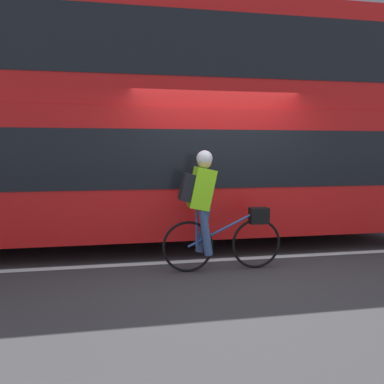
{
  "coord_description": "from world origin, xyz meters",
  "views": [
    {
      "loc": [
        -1.35,
        -5.06,
        1.63
      ],
      "look_at": [
        -0.34,
        0.57,
        1.0
      ],
      "focal_mm": 35.0,
      "sensor_mm": 36.0,
      "label": 1
    }
  ],
  "objects": [
    {
      "name": "bus",
      "position": [
        -0.88,
        1.52,
        2.15
      ],
      "size": [
        9.06,
        2.46,
        3.89
      ],
      "color": "black",
      "rests_on": "ground_plane"
    },
    {
      "name": "sidewalk_curb",
      "position": [
        0.0,
        5.62,
        0.08
      ],
      "size": [
        60.0,
        2.12,
        0.15
      ],
      "color": "#A8A399",
      "rests_on": "ground_plane"
    },
    {
      "name": "building_facade",
      "position": [
        0.0,
        6.83,
        4.74
      ],
      "size": [
        60.0,
        0.3,
        9.48
      ],
      "color": "#9E9EA3",
      "rests_on": "ground_plane"
    },
    {
      "name": "cyclist_on_bike",
      "position": [
        -0.23,
        -0.21,
        0.88
      ],
      "size": [
        1.66,
        0.32,
        1.64
      ],
      "color": "black",
      "rests_on": "ground_plane"
    },
    {
      "name": "road_center_line",
      "position": [
        0.0,
        0.25,
        0.0
      ],
      "size": [
        50.0,
        0.14,
        0.01
      ],
      "primitive_type": "cube",
      "color": "silver",
      "rests_on": "ground_plane"
    },
    {
      "name": "ground_plane",
      "position": [
        0.0,
        0.0,
        0.0
      ],
      "size": [
        80.0,
        80.0,
        0.0
      ],
      "primitive_type": "plane",
      "color": "#38383A"
    }
  ]
}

